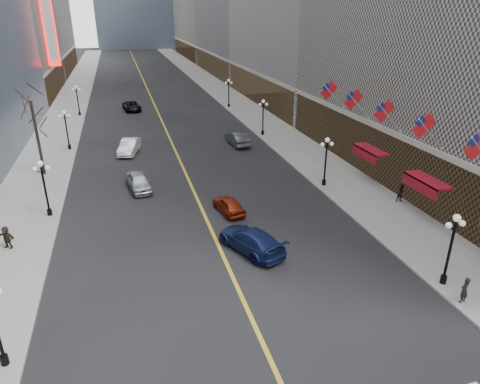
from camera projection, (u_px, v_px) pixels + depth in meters
sidewalk_east at (235, 102)px, 75.52m from camera, size 6.00×230.00×0.15m
sidewalk_west at (67, 111)px, 68.64m from camera, size 6.00×230.00×0.15m
lane_line at (151, 96)px, 80.97m from camera, size 0.25×200.00×0.02m
streetlamp_east_0 at (452, 242)px, 24.24m from camera, size 1.26×0.44×4.52m
streetlamp_east_1 at (326, 157)px, 38.42m from camera, size 1.26×0.44×4.52m
streetlamp_east_2 at (263, 113)px, 54.37m from camera, size 1.26×0.44×4.52m
streetlamp_east_3 at (229, 90)px, 70.33m from camera, size 1.26×0.44×4.52m
streetlamp_west_1 at (44, 183)px, 32.63m from camera, size 1.26×0.44×4.52m
streetlamp_west_2 at (66, 126)px, 48.58m from camera, size 1.26×0.44×4.52m
streetlamp_west_3 at (77, 97)px, 64.53m from camera, size 1.26×0.44×4.52m
flag_1 at (479, 148)px, 26.04m from camera, size 2.87×0.12×2.87m
flag_2 at (426, 128)px, 30.47m from camera, size 2.87×0.12×2.87m
flag_3 at (386, 113)px, 34.90m from camera, size 2.87×0.12×2.87m
flag_4 at (355, 101)px, 39.33m from camera, size 2.87×0.12×2.87m
flag_5 at (330, 92)px, 43.76m from camera, size 2.87×0.12×2.87m
awning_b at (425, 182)px, 32.32m from camera, size 1.40×4.00×0.93m
awning_c at (369, 151)px, 39.41m from camera, size 1.40×4.00×0.93m
theatre_marquee at (50, 29)px, 72.36m from camera, size 2.00×0.55×12.00m
tree_west_far at (33, 113)px, 39.76m from camera, size 3.60×3.60×7.92m
car_nb_near at (139, 182)px, 38.55m from camera, size 2.40×4.66×1.52m
car_nb_mid at (129, 146)px, 48.34m from camera, size 2.94×5.18×1.62m
car_nb_far at (132, 106)px, 69.01m from camera, size 3.05×5.49×1.45m
car_sb_near at (251, 240)px, 28.74m from camera, size 4.15×5.84×1.57m
car_sb_mid at (229, 205)px, 34.27m from camera, size 2.20×4.04×1.31m
car_sb_far at (237, 139)px, 51.34m from camera, size 2.02×4.93×1.59m
ped_ne_corner at (464, 290)px, 23.38m from camera, size 0.67×0.56×1.57m
ped_east_walk at (402, 193)px, 35.77m from camera, size 0.78×0.44×1.60m
ped_west_far at (6, 237)px, 28.76m from camera, size 1.50×1.14×1.61m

